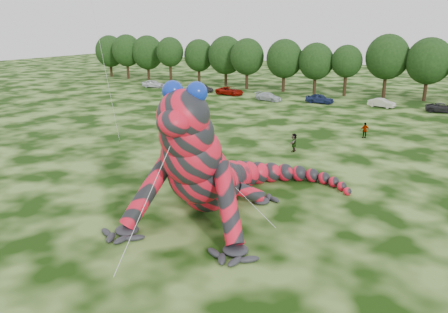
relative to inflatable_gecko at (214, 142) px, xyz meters
name	(u,v)px	position (x,y,z in m)	size (l,w,h in m)	color
ground	(104,215)	(-5.57, -4.93, -4.56)	(240.00, 240.00, 0.00)	#16330A
inflatable_gecko	(214,142)	(0.00, 0.00, 0.00)	(15.35, 18.23, 9.12)	red
tree_0	(110,56)	(-60.12, 54.30, 0.20)	(6.91, 6.22, 9.51)	black
tree_1	(127,57)	(-53.92, 53.12, 0.35)	(6.74, 6.07, 9.81)	black
tree_2	(148,58)	(-48.58, 53.83, 0.26)	(7.04, 6.34, 9.64)	black
tree_3	(170,60)	(-41.28, 52.13, 0.16)	(5.81, 5.23, 9.44)	black
tree_4	(199,62)	(-35.21, 53.78, -0.03)	(6.22, 5.60, 9.06)	black
tree_5	(226,61)	(-28.69, 53.50, 0.34)	(7.16, 6.44, 9.80)	black
tree_6	(247,64)	(-23.12, 51.75, 0.19)	(6.52, 5.86, 9.49)	black
tree_7	(284,66)	(-15.65, 51.87, 0.18)	(6.68, 6.01, 9.48)	black
tree_8	(316,68)	(-9.78, 52.05, -0.09)	(6.14, 5.53, 8.94)	black
tree_9	(346,71)	(-4.50, 52.41, -0.22)	(5.27, 4.74, 8.68)	black
tree_10	(386,66)	(1.83, 53.64, 0.69)	(7.09, 6.38, 10.50)	black
tree_11	(428,70)	(8.22, 53.26, 0.48)	(7.01, 6.31, 10.07)	black
car_0	(153,84)	(-40.00, 44.42, -3.82)	(1.73, 4.31, 1.47)	white
car_1	(203,88)	(-28.31, 43.99, -3.90)	(1.39, 4.00, 1.32)	black
car_2	(230,91)	(-22.38, 43.51, -3.85)	(2.34, 5.08, 1.41)	#900E05
car_3	(268,97)	(-14.01, 41.29, -3.91)	(1.83, 4.49, 1.30)	silver
car_4	(320,99)	(-5.97, 42.98, -3.81)	(1.76, 4.37, 1.49)	navy
car_5	(382,103)	(3.21, 44.17, -3.90)	(1.39, 3.98, 1.31)	silver
car_6	(443,108)	(11.50, 44.33, -3.92)	(2.12, 4.60, 1.28)	black
spectator_4	(181,103)	(-22.01, 27.78, -3.62)	(0.92, 0.60, 1.88)	gray
spectator_5	(294,142)	(0.04, 15.28, -3.65)	(1.69, 0.54, 1.82)	gray
spectator_3	(365,130)	(4.98, 24.07, -3.69)	(1.02, 0.42, 1.74)	gray
spectator_0	(167,119)	(-17.52, 18.28, -3.65)	(0.66, 0.44, 1.82)	gray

